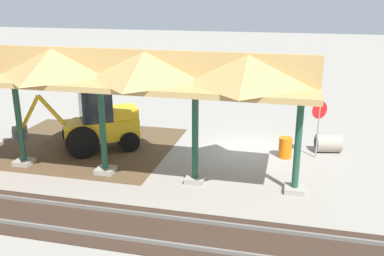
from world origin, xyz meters
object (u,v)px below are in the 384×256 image
concrete_pipe (328,143)px  stop_sign (319,117)px  backhoe (98,123)px  traffic_barrel (285,148)px

concrete_pipe → stop_sign: bearing=57.1°
backhoe → stop_sign: bearing=-171.7°
stop_sign → traffic_barrel: stop_sign is taller
concrete_pipe → traffic_barrel: 2.18m
backhoe → traffic_barrel: size_ratio=5.52×
backhoe → concrete_pipe: size_ratio=4.05×
stop_sign → traffic_barrel: size_ratio=2.78×
stop_sign → concrete_pipe: size_ratio=2.04×
backhoe → concrete_pipe: backhoe is taller
stop_sign → traffic_barrel: (1.29, 0.31, -1.36)m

